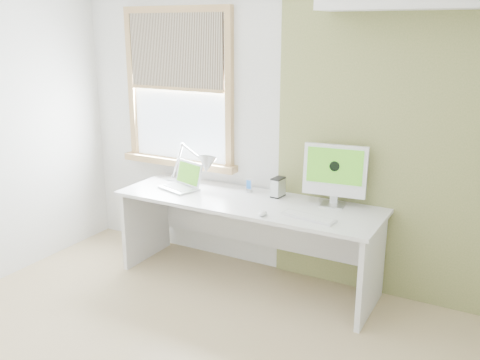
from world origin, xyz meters
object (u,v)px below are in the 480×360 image
Objects in this scene: external_drive at (278,187)px; imac at (335,172)px; desk_lamp at (200,166)px; desk at (250,220)px; laptop at (183,182)px.

imac is (0.47, 0.02, 0.19)m from external_drive.
desk_lamp is 0.73m from external_drive.
desk_lamp is 3.83× the size of external_drive.
laptop is at bearing -176.51° from desk.
external_drive is at bearing 5.06° from desk_lamp.
laptop is (-0.64, -0.04, 0.25)m from desk.
imac reaches higher than desk.
laptop is at bearing -167.60° from external_drive.
external_drive is at bearing 37.66° from desk.
external_drive is (0.72, 0.06, -0.11)m from desk_lamp.
imac is (1.19, 0.08, 0.08)m from desk_lamp.
laptop reaches higher than desk.
desk is 3.54× the size of desk_lamp.
imac is (0.66, 0.16, 0.47)m from desk.
imac is at bearing 2.13° from external_drive.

